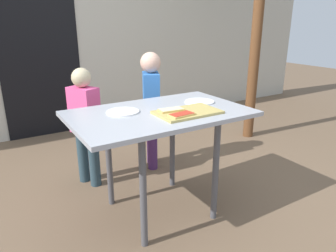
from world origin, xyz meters
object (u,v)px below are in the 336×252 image
object	(u,v)px
pizza_slice_far_left	(171,110)
child_right	(151,102)
child_left	(85,121)
dining_table	(160,123)
cutting_board	(188,112)
plate_white_right	(200,102)
pizza_slice_near_left	(182,115)
plate_white_left	(123,112)

from	to	relation	value
pizza_slice_far_left	child_right	world-z (taller)	child_right
child_left	child_right	bearing A→B (deg)	1.86
dining_table	pizza_slice_far_left	bearing A→B (deg)	-60.45
cutting_board	child_left	world-z (taller)	child_left
dining_table	plate_white_right	xyz separation A→B (m)	(0.37, 0.06, 0.09)
pizza_slice_near_left	child_left	size ratio (longest dim) A/B	0.17
cutting_board	child_left	distance (m)	0.96
cutting_board	pizza_slice_near_left	world-z (taller)	pizza_slice_near_left
child_right	cutting_board	bearing A→B (deg)	-102.42
dining_table	plate_white_right	size ratio (longest dim) A/B	5.45
cutting_board	child_right	xyz separation A→B (m)	(0.19, 0.84, -0.14)
pizza_slice_near_left	pizza_slice_far_left	world-z (taller)	same
pizza_slice_near_left	child_left	xyz separation A→B (m)	(-0.35, 0.89, -0.23)
pizza_slice_far_left	child_left	xyz separation A→B (m)	(-0.36, 0.76, -0.23)
pizza_slice_near_left	plate_white_right	world-z (taller)	pizza_slice_near_left
dining_table	pizza_slice_near_left	bearing A→B (deg)	-78.48
plate_white_right	child_right	bearing A→B (deg)	95.16
plate_white_right	child_left	size ratio (longest dim) A/B	0.22
dining_table	child_left	xyz separation A→B (m)	(-0.31, 0.68, -0.12)
dining_table	child_right	size ratio (longest dim) A/B	1.09
pizza_slice_near_left	plate_white_left	distance (m)	0.41
pizza_slice_far_left	child_left	world-z (taller)	child_left
dining_table	plate_white_left	size ratio (longest dim) A/B	5.45
pizza_slice_near_left	pizza_slice_far_left	distance (m)	0.13
dining_table	plate_white_left	bearing A→B (deg)	154.21
dining_table	plate_white_right	world-z (taller)	plate_white_right
cutting_board	pizza_slice_near_left	size ratio (longest dim) A/B	2.41
plate_white_right	dining_table	bearing A→B (deg)	-171.46
cutting_board	plate_white_left	distance (m)	0.43
pizza_slice_far_left	plate_white_right	world-z (taller)	pizza_slice_far_left
pizza_slice_far_left	child_right	distance (m)	0.84
pizza_slice_near_left	plate_white_left	xyz separation A→B (m)	(-0.26, 0.31, -0.02)
pizza_slice_far_left	child_right	xyz separation A→B (m)	(0.27, 0.78, -0.16)
plate_white_left	child_left	world-z (taller)	child_left
dining_table	pizza_slice_near_left	world-z (taller)	pizza_slice_near_left
plate_white_right	child_left	distance (m)	0.95
cutting_board	child_left	bearing A→B (deg)	118.33
cutting_board	pizza_slice_far_left	xyz separation A→B (m)	(-0.09, 0.06, 0.02)
child_left	cutting_board	bearing A→B (deg)	-61.67
child_right	plate_white_right	bearing A→B (deg)	-84.84
dining_table	plate_white_left	xyz separation A→B (m)	(-0.22, 0.11, 0.09)
pizza_slice_near_left	child_right	distance (m)	0.96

